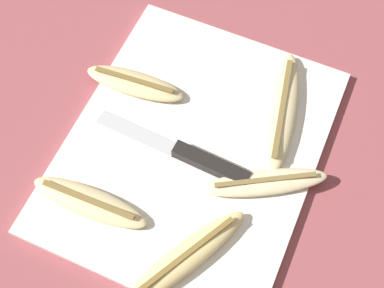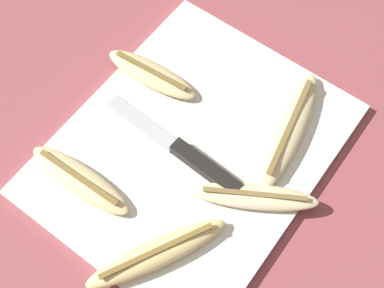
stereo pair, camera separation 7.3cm
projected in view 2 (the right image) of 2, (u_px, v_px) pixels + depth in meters
ground_plane at (192, 151)px, 0.76m from camera, size 4.00×4.00×0.00m
cutting_board at (192, 149)px, 0.75m from camera, size 0.42×0.34×0.01m
knife at (194, 160)px, 0.73m from camera, size 0.03×0.23×0.02m
banana_cream_curved at (254, 197)px, 0.70m from camera, size 0.12×0.16×0.02m
banana_soft_right at (289, 129)px, 0.75m from camera, size 0.21×0.08×0.02m
banana_mellow_near at (151, 74)px, 0.79m from camera, size 0.05×0.15×0.02m
banana_ripe_center at (80, 180)px, 0.71m from camera, size 0.05×0.16×0.02m
banana_golden_short at (157, 253)px, 0.67m from camera, size 0.19×0.12×0.02m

